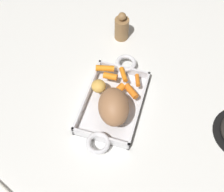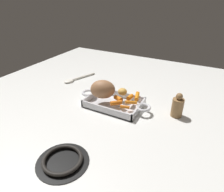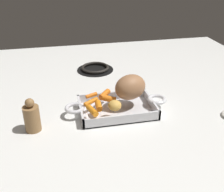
# 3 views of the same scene
# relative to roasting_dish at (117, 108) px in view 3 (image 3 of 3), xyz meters

# --- Properties ---
(ground_plane) EXTENTS (1.75, 1.75, 0.00)m
(ground_plane) POSITION_rel_roasting_dish_xyz_m (0.00, 0.00, -0.01)
(ground_plane) COLOR silver
(roasting_dish) EXTENTS (0.40, 0.19, 0.04)m
(roasting_dish) POSITION_rel_roasting_dish_xyz_m (0.00, 0.00, 0.00)
(roasting_dish) COLOR silver
(roasting_dish) RESTS_ON ground_plane
(pork_roast) EXTENTS (0.15, 0.14, 0.10)m
(pork_roast) POSITION_rel_roasting_dish_xyz_m (-0.06, -0.02, 0.08)
(pork_roast) COLOR #9B6945
(pork_roast) RESTS_ON roasting_dish
(baby_carrot_center_right) EXTENTS (0.05, 0.06, 0.03)m
(baby_carrot_center_right) POSITION_rel_roasting_dish_xyz_m (0.04, -0.05, 0.04)
(baby_carrot_center_right) COLOR orange
(baby_carrot_center_right) RESTS_ON roasting_dish
(baby_carrot_northwest) EXTENTS (0.02, 0.05, 0.03)m
(baby_carrot_northwest) POSITION_rel_roasting_dish_xyz_m (0.08, 0.03, 0.04)
(baby_carrot_northwest) COLOR orange
(baby_carrot_northwest) RESTS_ON roasting_dish
(baby_carrot_southeast) EXTENTS (0.06, 0.04, 0.02)m
(baby_carrot_southeast) POSITION_rel_roasting_dish_xyz_m (0.10, -0.01, 0.04)
(baby_carrot_southeast) COLOR orange
(baby_carrot_southeast) RESTS_ON roasting_dish
(baby_carrot_center_left) EXTENTS (0.05, 0.03, 0.02)m
(baby_carrot_center_left) POSITION_rel_roasting_dish_xyz_m (0.09, -0.06, 0.04)
(baby_carrot_center_left) COLOR orange
(baby_carrot_center_left) RESTS_ON roasting_dish
(baby_carrot_southwest) EXTENTS (0.04, 0.07, 0.03)m
(baby_carrot_southwest) POSITION_rel_roasting_dish_xyz_m (0.10, 0.06, 0.04)
(baby_carrot_southwest) COLOR orange
(baby_carrot_southwest) RESTS_ON roasting_dish
(baby_carrot_long) EXTENTS (0.06, 0.05, 0.03)m
(baby_carrot_long) POSITION_rel_roasting_dish_xyz_m (0.03, -0.01, 0.04)
(baby_carrot_long) COLOR orange
(baby_carrot_long) RESTS_ON roasting_dish
(potato_halved) EXTENTS (0.07, 0.07, 0.04)m
(potato_halved) POSITION_rel_roasting_dish_xyz_m (0.02, 0.06, 0.05)
(potato_halved) COLOR gold
(potato_halved) RESTS_ON roasting_dish
(stove_burner_rear) EXTENTS (0.19, 0.19, 0.02)m
(stove_burner_rear) POSITION_rel_roasting_dish_xyz_m (0.02, -0.43, -0.01)
(stove_burner_rear) COLOR black
(stove_burner_rear) RESTS_ON ground_plane
(pepper_mill) EXTENTS (0.05, 0.05, 0.12)m
(pepper_mill) POSITION_rel_roasting_dish_xyz_m (0.31, 0.06, 0.04)
(pepper_mill) COLOR olive
(pepper_mill) RESTS_ON ground_plane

